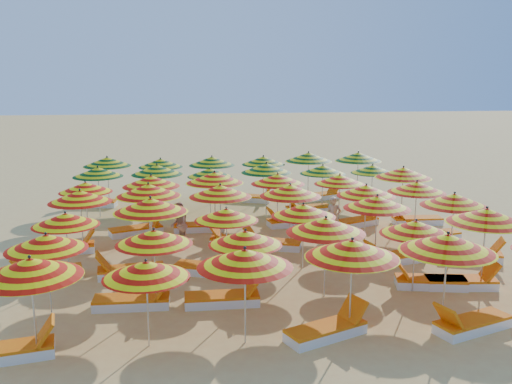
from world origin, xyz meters
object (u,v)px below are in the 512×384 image
umbrella_17 (454,200)px  lounger_21 (307,209)px  umbrella_29 (403,173)px  umbrella_32 (210,173)px  lounger_6 (463,282)px  umbrella_9 (326,225)px  lounger_16 (137,230)px  umbrella_22 (366,191)px  lounger_13 (237,241)px  umbrella_1 (146,270)px  umbrella_40 (309,157)px  lounger_20 (416,220)px  umbrella_13 (151,205)px  umbrella_26 (215,178)px  umbrella_12 (66,219)px  umbrella_15 (304,210)px  lounger_4 (224,298)px  umbrella_8 (245,238)px  umbrella_31 (157,170)px  umbrella_41 (358,157)px  lounger_7 (46,273)px  umbrella_6 (46,242)px  umbrella_3 (352,249)px  umbrella_18 (80,196)px  umbrella_7 (154,237)px  umbrella_23 (417,187)px  umbrella_21 (290,191)px  lounger_8 (129,271)px  lounger_9 (208,269)px  umbrella_33 (266,168)px  lounger_24 (322,196)px  umbrella_25 (151,181)px  lounger_10 (393,258)px  lounger_22 (93,203)px  umbrella_10 (416,228)px  lounger_5 (429,282)px  lounger_14 (271,243)px  umbrella_35 (373,169)px  umbrella_39 (263,161)px  umbrella_0 (30,268)px  lounger_1 (327,330)px  umbrella_34 (323,170)px  umbrella_27 (278,179)px  umbrella_30 (98,172)px  umbrella_11 (486,216)px  umbrella_37 (161,163)px  umbrella_14 (226,215)px  lounger_19 (356,222)px  umbrella_19 (148,190)px  lounger_11 (472,255)px  umbrella_20 (220,191)px  beachgoer_a (333,217)px  umbrella_28 (340,179)px  umbrella_4 (448,243)px

umbrella_17 → lounger_21: (-2.78, 6.06, -1.60)m
umbrella_29 → lounger_21: size_ratio=1.39×
umbrella_32 → lounger_6: umbrella_32 is taller
umbrella_9 → lounger_16: umbrella_9 is taller
umbrella_22 → lounger_13: umbrella_22 is taller
umbrella_1 → lounger_16: umbrella_1 is taller
umbrella_40 → lounger_20: (2.87, -4.42, -1.66)m
umbrella_13 → umbrella_26: size_ratio=1.08×
umbrella_12 → umbrella_15: size_ratio=1.08×
lounger_4 → umbrella_8: bearing=0.0°
umbrella_12 → umbrella_31: 6.67m
umbrella_41 → lounger_7: size_ratio=1.26×
umbrella_1 → umbrella_6: bearing=140.0°
umbrella_12 → umbrella_13: (2.12, 0.23, 0.25)m
umbrella_3 → umbrella_18: umbrella_3 is taller
umbrella_31 → lounger_6: umbrella_31 is taller
umbrella_7 → umbrella_23: 9.10m
umbrella_13 → umbrella_21: 4.43m
umbrella_1 → lounger_8: bearing=99.7°
umbrella_22 → lounger_9: size_ratio=1.05×
umbrella_33 → umbrella_9: bearing=-89.0°
lounger_7 → umbrella_33: bearing=-151.3°
lounger_24 → umbrella_25: bearing=-167.0°
umbrella_13 → umbrella_33: (3.98, 5.91, -0.06)m
umbrella_6 → lounger_6: 9.88m
umbrella_9 → umbrella_41: (4.07, 10.28, 0.07)m
lounger_10 → lounger_22: size_ratio=1.01×
umbrella_10 → lounger_22: umbrella_10 is taller
lounger_5 → lounger_14: same height
umbrella_35 → umbrella_39: umbrella_39 is taller
lounger_6 → lounger_10: (-0.99, 2.05, 0.00)m
umbrella_0 → lounger_1: 5.82m
umbrella_13 → umbrella_34: 8.67m
umbrella_12 → umbrella_41: bearing=38.7°
umbrella_27 → lounger_20: bearing=-2.2°
umbrella_1 → umbrella_30: 10.81m
umbrella_11 → umbrella_37: umbrella_11 is taller
umbrella_3 → umbrella_17: bearing=44.2°
umbrella_33 → lounger_5: 8.63m
lounger_4 → umbrella_22: bearing=42.3°
umbrella_17 → lounger_4: size_ratio=1.34×
lounger_16 → umbrella_37: bearing=61.0°
umbrella_14 → lounger_19: 6.49m
umbrella_32 → lounger_16: (-2.56, -2.51, -1.43)m
umbrella_26 → lounger_4: size_ratio=1.22×
umbrella_19 → umbrella_35: umbrella_19 is taller
umbrella_34 → lounger_11: 7.04m
umbrella_20 → umbrella_25: (-2.12, 1.95, -0.01)m
umbrella_34 → beachgoer_a: umbrella_34 is taller
umbrella_28 → umbrella_4: bearing=-90.6°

